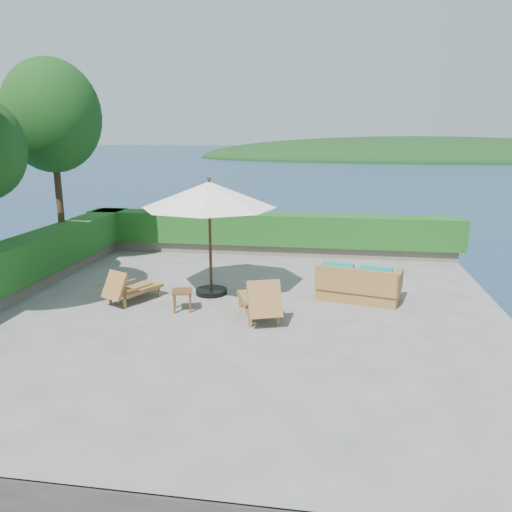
# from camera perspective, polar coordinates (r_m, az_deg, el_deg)

# --- Properties ---
(ground) EXTENTS (12.00, 12.00, 0.00)m
(ground) POSITION_cam_1_polar(r_m,az_deg,el_deg) (11.44, -2.11, -6.24)
(ground) COLOR gray
(ground) RESTS_ON ground
(foundation) EXTENTS (12.00, 12.00, 3.00)m
(foundation) POSITION_cam_1_polar(r_m,az_deg,el_deg) (12.06, -2.04, -13.19)
(foundation) COLOR #524941
(foundation) RESTS_ON ocean
(ocean) EXTENTS (600.00, 600.00, 0.00)m
(ocean) POSITION_cam_1_polar(r_m,az_deg,el_deg) (12.78, -1.98, -18.99)
(ocean) COLOR #19374E
(ocean) RESTS_ON ground
(offshore_island) EXTENTS (126.00, 57.60, 12.60)m
(offshore_island) POSITION_cam_1_polar(r_m,az_deg,el_deg) (152.45, 17.72, 10.55)
(offshore_island) COLOR black
(offshore_island) RESTS_ON ocean
(planter_wall_far) EXTENTS (12.00, 0.60, 0.36)m
(planter_wall_far) POSITION_cam_1_polar(r_m,az_deg,el_deg) (16.71, 1.49, 0.85)
(planter_wall_far) COLOR gray
(planter_wall_far) RESTS_ON ground
(planter_wall_left) EXTENTS (0.60, 12.00, 0.36)m
(planter_wall_left) POSITION_cam_1_polar(r_m,az_deg,el_deg) (13.56, -26.10, -3.67)
(planter_wall_left) COLOR gray
(planter_wall_left) RESTS_ON ground
(hedge_far) EXTENTS (12.40, 0.90, 1.00)m
(hedge_far) POSITION_cam_1_polar(r_m,az_deg,el_deg) (16.57, 1.51, 3.11)
(hedge_far) COLOR #1A4714
(hedge_far) RESTS_ON planter_wall_far
(hedge_left) EXTENTS (0.90, 12.40, 1.00)m
(hedge_left) POSITION_cam_1_polar(r_m,az_deg,el_deg) (13.39, -26.40, -0.93)
(hedge_left) COLOR #1A4714
(hedge_left) RESTS_ON planter_wall_left
(tree_far) EXTENTS (2.80, 2.80, 6.03)m
(tree_far) POSITION_cam_1_polar(r_m,az_deg,el_deg) (15.94, -22.32, 14.54)
(tree_far) COLOR #3F2E18
(tree_far) RESTS_ON ground
(patio_umbrella) EXTENTS (3.71, 3.71, 2.92)m
(patio_umbrella) POSITION_cam_1_polar(r_m,az_deg,el_deg) (12.10, -5.37, 6.86)
(patio_umbrella) COLOR black
(patio_umbrella) RESTS_ON ground
(lounge_left) EXTENTS (1.18, 1.56, 0.84)m
(lounge_left) POSITION_cam_1_polar(r_m,az_deg,el_deg) (12.28, -14.16, -3.54)
(lounge_left) COLOR olive
(lounge_left) RESTS_ON ground
(lounge_right) EXTENTS (1.24, 1.84, 0.99)m
(lounge_right) POSITION_cam_1_polar(r_m,az_deg,el_deg) (10.84, 0.40, -5.08)
(lounge_right) COLOR olive
(lounge_right) RESTS_ON ground
(side_table) EXTENTS (0.55, 0.55, 0.48)m
(side_table) POSITION_cam_1_polar(r_m,az_deg,el_deg) (11.45, -8.43, -4.30)
(side_table) COLOR brown
(side_table) RESTS_ON ground
(wicker_loveseat) EXTENTS (2.12, 1.44, 0.95)m
(wicker_loveseat) POSITION_cam_1_polar(r_m,az_deg,el_deg) (12.29, 11.62, -3.29)
(wicker_loveseat) COLOR olive
(wicker_loveseat) RESTS_ON ground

